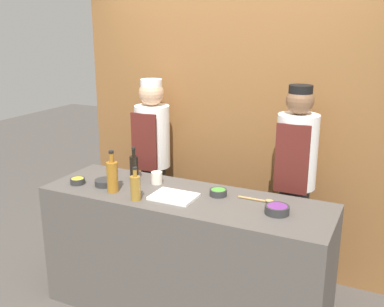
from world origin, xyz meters
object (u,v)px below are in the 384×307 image
Objects in this scene: sauce_bowl_green at (218,192)px; bottle_amber at (112,176)px; sauce_bowl_yellow at (78,181)px; cup_cream at (157,178)px; sauce_bowl_purple at (277,209)px; sauce_bowl_white at (105,182)px; bottle_vinegar at (135,187)px; wooden_spoon at (261,200)px; chef_left at (153,162)px; cutting_board at (174,197)px; bottle_soy at (134,167)px; chef_right at (294,183)px.

bottle_amber reaches higher than sauce_bowl_green.
sauce_bowl_yellow is 0.61m from cup_cream.
bottle_amber reaches higher than cup_cream.
sauce_bowl_purple is 0.99× the size of sauce_bowl_white.
bottle_amber reaches higher than sauce_bowl_purple.
bottle_vinegar is at bearing -146.23° from sauce_bowl_green.
sauce_bowl_green is 0.31m from wooden_spoon.
sauce_bowl_purple is 1.48m from chef_left.
sauce_bowl_yellow reaches higher than cutting_board.
bottle_amber is at bearing -173.86° from sauce_bowl_purple.
cutting_board is 0.51m from bottle_soy.
sauce_bowl_purple is at bearing -7.38° from bottle_soy.
wooden_spoon is (1.37, 0.27, -0.01)m from sauce_bowl_yellow.
cup_cream reaches higher than sauce_bowl_green.
bottle_soy is at bearing 156.16° from cutting_board.
cutting_board is 1.23× the size of wooden_spoon.
sauce_bowl_green is (1.06, 0.24, 0.00)m from sauce_bowl_yellow.
bottle_vinegar is at bearing -146.35° from cutting_board.
bottle_amber reaches higher than sauce_bowl_yellow.
cup_cream is 0.05× the size of chef_right.
sauce_bowl_purple is 1.00m from cup_cream.
cutting_board is 1.16× the size of bottle_soy.
wooden_spoon is at bearing 23.72° from bottle_vinegar.
chef_right reaches higher than chef_left.
chef_right is (0.11, 0.52, -0.03)m from wooden_spoon.
sauce_bowl_yellow is at bearing -153.43° from cup_cream.
bottle_soy is at bearing -178.41° from cup_cream.
sauce_bowl_green is 1.02m from chef_left.
sauce_bowl_white is 0.87m from sauce_bowl_green.
sauce_bowl_yellow is 0.07× the size of chef_left.
wooden_spoon is at bearing 15.23° from bottle_amber.
bottle_soy is (0.34, 0.27, 0.08)m from sauce_bowl_yellow.
chef_left reaches higher than bottle_soy.
sauce_bowl_yellow is (-0.21, -0.07, -0.00)m from sauce_bowl_white.
cutting_board is 0.99m from chef_right.
sauce_bowl_yellow is 0.59m from bottle_vinegar.
sauce_bowl_white is 0.72m from chef_left.
bottle_soy is at bearing -155.64° from chef_right.
cutting_board is 0.18× the size of chef_right.
bottle_soy reaches higher than cup_cream.
chef_right is at bearing 28.49° from cup_cream.
bottle_vinegar reaches higher than sauce_bowl_yellow.
sauce_bowl_yellow is at bearing -142.22° from bottle_soy.
bottle_amber reaches higher than wooden_spoon.
wooden_spoon is at bearing -23.93° from chef_left.
chef_left reaches higher than bottle_amber.
bottle_vinegar is 0.36m from cup_cream.
sauce_bowl_purple reaches higher than wooden_spoon.
cutting_board is at bearing -133.64° from chef_right.
sauce_bowl_purple is 1.53m from sauce_bowl_yellow.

